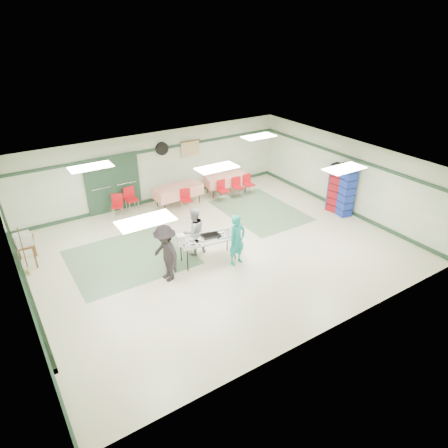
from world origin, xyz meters
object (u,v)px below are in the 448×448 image
chair_d (186,197)px  office_printer (23,239)px  chair_a (237,185)px  chair_loose_a (130,197)px  chair_b (222,188)px  crate_stack_red (336,190)px  volunteer_teal (237,240)px  volunteer_dark (166,253)px  serving_table (208,239)px  volunteer_grey (194,231)px  dining_table_a (226,180)px  chair_c (248,182)px  chair_loose_b (117,203)px  broom (23,249)px  crate_stack_blue_b (335,187)px  crate_stack_blue_a (347,190)px  dining_table_b (178,191)px  printer_table (24,245)px

chair_d → office_printer: office_printer is taller
chair_a → chair_loose_a: (-4.08, 1.03, 0.07)m
chair_a → chair_b: bearing=-170.9°
crate_stack_red → office_printer: (-10.30, 2.07, 0.08)m
volunteer_teal → volunteer_dark: bearing=161.7°
serving_table → volunteer_grey: 0.59m
dining_table_a → chair_b: 0.80m
serving_table → chair_c: (3.93, 3.47, -0.21)m
serving_table → chair_a: 4.86m
chair_loose_b → broom: (-3.40, -2.07, 0.23)m
dining_table_a → volunteer_teal: bearing=-112.3°
chair_c → chair_d: 2.85m
chair_a → chair_loose_b: chair_loose_b is taller
dining_table_a → crate_stack_blue_b: crate_stack_blue_b is taller
volunteer_teal → dining_table_a: (2.62, 4.62, -0.21)m
chair_a → crate_stack_blue_b: size_ratio=0.46×
chair_c → crate_stack_blue_a: size_ratio=0.41×
dining_table_a → broom: (-7.91, -1.80, 0.18)m
dining_table_b → crate_stack_blue_a: bearing=-43.5°
volunteer_dark → crate_stack_blue_b: 7.21m
printer_table → volunteer_grey: bearing=-18.1°
crate_stack_red → printer_table: crate_stack_red is taller
volunteer_dark → chair_loose_b: size_ratio=1.94×
dining_table_a → office_printer: size_ratio=4.22×
printer_table → broom: bearing=-92.2°
serving_table → chair_loose_b: chair_loose_b is taller
dining_table_a → chair_c: size_ratio=2.22×
chair_c → chair_b: bearing=179.5°
dining_table_b → chair_b: (1.65, -0.57, -0.06)m
dining_table_a → office_printer: 7.98m
chair_c → chair_loose_b: (-5.18, 0.84, 0.02)m
chair_loose_a → crate_stack_red: size_ratio=0.56×
crate_stack_blue_b → dining_table_a: bearing=124.9°
chair_b → chair_loose_b: bearing=163.5°
chair_b → dining_table_b: bearing=156.4°
volunteer_teal → volunteer_grey: bearing=115.8°
serving_table → chair_b: bearing=59.9°
crate_stack_blue_b → broom: (-10.38, 1.75, -0.15)m
chair_b → printer_table: (-7.27, -0.77, 0.12)m
crate_stack_red → crate_stack_blue_b: bearing=90.0°
chair_c → broom: bearing=-172.3°
crate_stack_blue_a → office_printer: crate_stack_blue_a is taller
chair_c → chair_loose_a: size_ratio=0.89×
serving_table → office_printer: office_printer is taller
volunteer_grey → chair_a: size_ratio=1.86×
volunteer_teal → office_printer: size_ratio=3.58×
volunteer_dark → chair_loose_a: (0.77, 4.72, -0.26)m
serving_table → dining_table_b: bearing=83.2°
serving_table → chair_a: chair_a is taller
volunteer_teal → broom: volunteer_teal is taller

